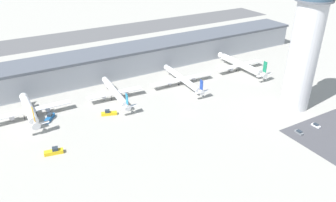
% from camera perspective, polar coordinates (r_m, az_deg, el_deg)
% --- Properties ---
extents(ground_plane, '(1000.00, 1000.00, 0.00)m').
position_cam_1_polar(ground_plane, '(173.80, 3.53, -2.25)').
color(ground_plane, '#9E9B93').
extents(terminal_building, '(272.77, 25.00, 17.08)m').
position_cam_1_polar(terminal_building, '(226.20, -6.24, 7.34)').
color(terminal_building, '#A3A8B2').
rests_on(terminal_building, ground).
extents(runway_strip, '(409.16, 44.00, 0.01)m').
position_cam_1_polar(runway_strip, '(317.54, -13.71, 11.05)').
color(runway_strip, '#515154').
rests_on(runway_strip, ground).
extents(control_tower, '(17.98, 17.98, 69.56)m').
position_cam_1_polar(control_tower, '(181.43, 22.70, 8.51)').
color(control_tower, silver).
rests_on(control_tower, ground).
extents(airplane_gate_alpha, '(41.69, 36.14, 14.12)m').
position_cam_1_polar(airplane_gate_alpha, '(181.58, -23.00, -1.50)').
color(airplane_gate_alpha, white).
rests_on(airplane_gate_alpha, ground).
extents(airplane_gate_bravo, '(32.33, 41.67, 12.18)m').
position_cam_1_polar(airplane_gate_bravo, '(188.47, -9.16, 1.47)').
color(airplane_gate_bravo, white).
rests_on(airplane_gate_bravo, ground).
extents(airplane_gate_charlie, '(41.39, 45.47, 11.47)m').
position_cam_1_polar(airplane_gate_charlie, '(205.14, 2.54, 3.85)').
color(airplane_gate_charlie, white).
rests_on(airplane_gate_charlie, ground).
extents(airplane_gate_delta, '(37.05, 45.93, 13.59)m').
position_cam_1_polar(airplane_gate_delta, '(231.88, 12.55, 6.20)').
color(airplane_gate_delta, white).
rests_on(airplane_gate_delta, ground).
extents(service_truck_catering, '(6.79, 8.22, 3.05)m').
position_cam_1_polar(service_truck_catering, '(178.73, -19.92, -2.73)').
color(service_truck_catering, black).
rests_on(service_truck_catering, ground).
extents(service_truck_fuel, '(8.47, 4.80, 2.93)m').
position_cam_1_polar(service_truck_fuel, '(174.83, -10.26, -2.10)').
color(service_truck_fuel, black).
rests_on(service_truck_fuel, ground).
extents(service_truck_baggage, '(8.27, 3.94, 3.18)m').
position_cam_1_polar(service_truck_baggage, '(151.91, -19.24, -8.33)').
color(service_truck_baggage, black).
rests_on(service_truck_baggage, ground).
extents(car_green_van, '(1.96, 4.44, 1.44)m').
position_cam_1_polar(car_green_van, '(178.23, 24.36, -3.90)').
color(car_green_van, black).
rests_on(car_green_van, ground).
extents(car_yellow_taxi, '(2.08, 4.44, 1.43)m').
position_cam_1_polar(car_yellow_taxi, '(169.36, 21.86, -5.07)').
color(car_yellow_taxi, black).
rests_on(car_yellow_taxi, ground).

